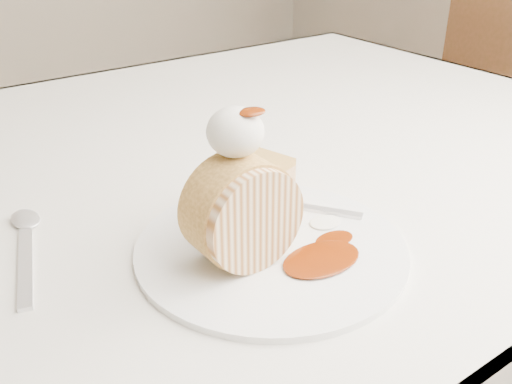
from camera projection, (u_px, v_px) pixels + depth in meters
table at (167, 226)px, 0.75m from camera, size 1.40×0.90×0.75m
chair_end at (456, 146)px, 1.45m from camera, size 0.49×0.49×0.85m
plate at (271, 248)px, 0.53m from camera, size 0.31×0.31×0.01m
roulade_slice at (243, 213)px, 0.49m from camera, size 0.09×0.05×0.09m
cake_chunk at (259, 188)px, 0.58m from camera, size 0.07×0.07×0.05m
whipped_cream at (235, 132)px, 0.47m from camera, size 0.05×0.05×0.04m
caramel_drizzle at (252, 105)px, 0.46m from camera, size 0.02×0.02×0.01m
caramel_pool at (321, 259)px, 0.51m from camera, size 0.09×0.07×0.00m
fork at (311, 208)px, 0.59m from camera, size 0.10×0.13×0.00m
spoon at (26, 266)px, 0.51m from camera, size 0.07×0.16×0.00m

